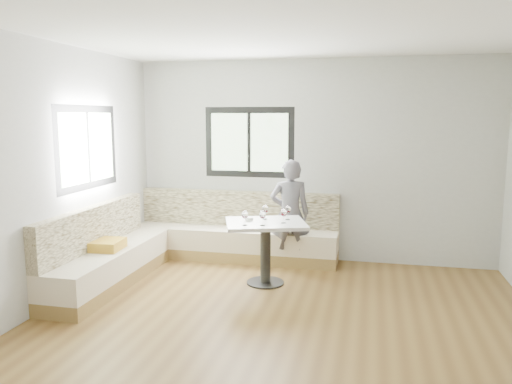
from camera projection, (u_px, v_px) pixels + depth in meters
room at (273, 182)px, 4.63m from camera, size 5.01×5.01×2.81m
banquette at (184, 244)px, 6.63m from camera, size 2.90×2.80×0.95m
table at (266, 237)px, 6.00m from camera, size 1.12×0.99×0.77m
person at (290, 214)px, 6.67m from camera, size 0.60×0.46×1.46m
olive_ramekin at (249, 219)px, 6.05m from camera, size 0.10×0.10×0.04m
wine_glass_a at (245, 215)px, 5.75m from camera, size 0.08×0.08×0.18m
wine_glass_b at (262, 215)px, 5.74m from camera, size 0.08×0.08×0.18m
wine_glass_c at (284, 213)px, 5.87m from camera, size 0.08×0.08×0.18m
wine_glass_d at (265, 209)px, 6.09m from camera, size 0.08×0.08×0.18m
wine_glass_e at (288, 210)px, 6.07m from camera, size 0.08×0.08×0.18m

